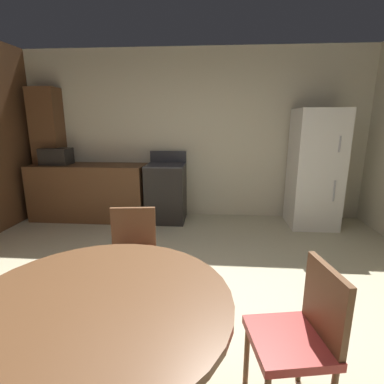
{
  "coord_description": "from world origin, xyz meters",
  "views": [
    {
      "loc": [
        0.34,
        -1.86,
        1.59
      ],
      "look_at": [
        0.14,
        0.8,
        0.93
      ],
      "focal_mm": 27.28,
      "sensor_mm": 36.0,
      "label": 1
    }
  ],
  "objects": [
    {
      "name": "wall_back",
      "position": [
        0.0,
        3.04,
        1.35
      ],
      "size": [
        5.81,
        0.12,
        2.7
      ],
      "primitive_type": "cube",
      "color": "beige",
      "rests_on": "ground"
    },
    {
      "name": "ground_plane",
      "position": [
        0.0,
        0.0,
        0.0
      ],
      "size": [
        14.0,
        14.0,
        0.0
      ],
      "primitive_type": "plane",
      "color": "beige"
    },
    {
      "name": "microwave",
      "position": [
        -2.19,
        2.64,
        1.03
      ],
      "size": [
        0.44,
        0.32,
        0.26
      ],
      "primitive_type": "cube",
      "color": "black",
      "rests_on": "kitchen_counter"
    },
    {
      "name": "dining_table",
      "position": [
        -0.2,
        -0.68,
        0.61
      ],
      "size": [
        1.3,
        1.3,
        0.76
      ],
      "color": "brown",
      "rests_on": "ground"
    },
    {
      "name": "oven_range",
      "position": [
        -0.42,
        2.64,
        0.47
      ],
      "size": [
        0.6,
        0.6,
        1.1
      ],
      "color": "black",
      "rests_on": "ground"
    },
    {
      "name": "chair_east",
      "position": [
        0.82,
        -0.5,
        0.5
      ],
      "size": [
        0.46,
        0.46,
        0.87
      ],
      "rotation": [
        0.0,
        0.0,
        3.32
      ],
      "color": "brown",
      "rests_on": "ground"
    },
    {
      "name": "refrigerator",
      "position": [
        1.85,
        2.59,
        0.88
      ],
      "size": [
        0.68,
        0.68,
        1.76
      ],
      "color": "white",
      "rests_on": "ground"
    },
    {
      "name": "chair_north",
      "position": [
        -0.33,
        0.35,
        0.5
      ],
      "size": [
        0.45,
        0.45,
        0.87
      ],
      "rotation": [
        0.0,
        0.0,
        4.84
      ],
      "color": "brown",
      "rests_on": "ground"
    },
    {
      "name": "kitchen_counter",
      "position": [
        -1.69,
        2.64,
        0.45
      ],
      "size": [
        1.84,
        0.6,
        0.9
      ],
      "primitive_type": "cube",
      "color": "brown",
      "rests_on": "ground"
    },
    {
      "name": "pantry_column",
      "position": [
        -2.39,
        2.82,
        1.05
      ],
      "size": [
        0.44,
        0.36,
        2.1
      ],
      "primitive_type": "cube",
      "color": "brown",
      "rests_on": "ground"
    }
  ]
}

